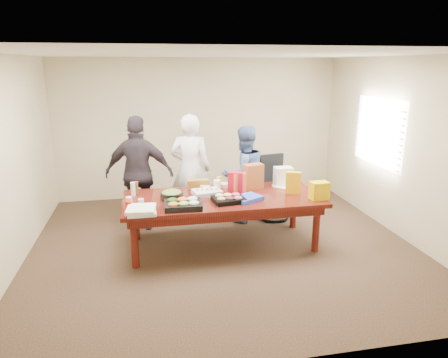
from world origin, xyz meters
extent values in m
cube|color=#47301E|center=(0.00, 0.00, -0.01)|extent=(5.50, 5.00, 0.02)
cube|color=white|center=(0.00, 0.00, 2.71)|extent=(5.50, 5.00, 0.02)
cube|color=beige|center=(0.00, 2.50, 1.35)|extent=(5.50, 0.04, 2.70)
cube|color=beige|center=(0.00, -2.50, 1.35)|extent=(5.50, 0.04, 2.70)
cube|color=beige|center=(-2.75, 0.00, 1.35)|extent=(0.04, 5.00, 2.70)
cube|color=beige|center=(2.75, 0.00, 1.35)|extent=(0.04, 5.00, 2.70)
cube|color=white|center=(2.72, 0.60, 1.50)|extent=(0.03, 1.40, 1.10)
cube|color=beige|center=(2.68, 0.60, 1.50)|extent=(0.04, 1.36, 1.00)
cube|color=#4C1C0F|center=(0.00, 0.00, 0.38)|extent=(2.80, 1.20, 0.75)
cube|color=black|center=(1.06, 0.90, 0.52)|extent=(0.62, 0.62, 1.04)
imported|color=white|center=(-0.34, 1.06, 0.91)|extent=(0.75, 0.58, 1.82)
imported|color=#4C649F|center=(0.53, 0.91, 0.81)|extent=(0.93, 0.82, 1.62)
imported|color=#292228|center=(-1.17, 0.90, 0.91)|extent=(1.14, 0.66, 1.83)
cube|color=black|center=(-0.60, -0.35, 0.79)|extent=(0.50, 0.40, 0.07)
cube|color=black|center=(0.03, -0.24, 0.78)|extent=(0.46, 0.39, 0.06)
cube|color=silver|center=(-0.21, 0.13, 0.78)|extent=(0.44, 0.36, 0.07)
cylinder|color=black|center=(-0.72, 0.03, 0.80)|extent=(0.40, 0.40, 0.10)
cube|color=blue|center=(0.31, -0.22, 0.78)|extent=(0.46, 0.42, 0.06)
cube|color=red|center=(0.21, 0.13, 0.91)|extent=(0.23, 0.17, 0.32)
cube|color=#E8AA09|center=(1.03, -0.05, 0.91)|extent=(0.23, 0.16, 0.33)
cube|color=orange|center=(0.27, 0.13, 0.90)|extent=(0.21, 0.14, 0.30)
cylinder|color=white|center=(-0.02, 0.35, 0.83)|extent=(0.11, 0.11, 0.15)
cylinder|color=yellow|center=(0.02, 0.42, 0.84)|extent=(0.07, 0.07, 0.18)
cylinder|color=brown|center=(-1.21, 0.34, 0.85)|extent=(0.07, 0.07, 0.19)
cylinder|color=silver|center=(-1.25, 0.28, 0.85)|extent=(0.08, 0.08, 0.20)
cube|color=yellow|center=(0.51, 0.41, 0.79)|extent=(0.25, 0.19, 0.07)
cube|color=brown|center=(-0.29, 0.50, 0.82)|extent=(0.34, 0.17, 0.13)
cube|color=#955428|center=(0.53, 0.32, 0.94)|extent=(0.32, 0.23, 0.38)
cylinder|color=#C61000|center=(-1.30, -0.28, 0.80)|extent=(0.09, 0.09, 0.11)
cylinder|color=silver|center=(-1.14, -0.21, 0.80)|extent=(0.08, 0.08, 0.11)
cylinder|color=white|center=(-1.30, -0.10, 0.81)|extent=(0.08, 0.08, 0.11)
cube|color=silver|center=(-1.13, -0.45, 0.77)|extent=(0.36, 0.36, 0.04)
cube|color=white|center=(-1.14, -0.47, 0.81)|extent=(0.39, 0.39, 0.04)
cylinder|color=silver|center=(1.04, 0.28, 0.76)|extent=(0.36, 0.36, 0.02)
cylinder|color=beige|center=(0.96, 0.33, 0.76)|extent=(0.31, 0.31, 0.02)
cylinder|color=beige|center=(0.09, 0.46, 0.78)|extent=(0.18, 0.18, 0.06)
cylinder|color=beige|center=(-0.20, 0.40, 0.78)|extent=(0.16, 0.16, 0.06)
cube|color=white|center=(1.03, 0.38, 0.89)|extent=(0.27, 0.19, 0.29)
cube|color=yellow|center=(1.30, -0.36, 0.87)|extent=(0.26, 0.19, 0.25)
camera|label=1|loc=(-1.04, -5.40, 2.56)|focal=32.54mm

